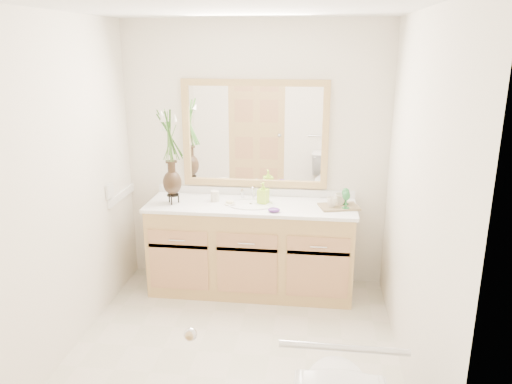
# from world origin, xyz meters

# --- Properties ---
(floor) EXTENTS (2.60, 2.60, 0.00)m
(floor) POSITION_xyz_m (0.00, 0.00, 0.00)
(floor) COLOR beige
(floor) RESTS_ON ground
(ceiling) EXTENTS (2.40, 2.60, 0.02)m
(ceiling) POSITION_xyz_m (0.00, 0.00, 2.40)
(ceiling) COLOR white
(ceiling) RESTS_ON wall_back
(wall_back) EXTENTS (2.40, 0.02, 2.40)m
(wall_back) POSITION_xyz_m (0.00, 1.30, 1.20)
(wall_back) COLOR white
(wall_back) RESTS_ON floor
(wall_front) EXTENTS (2.40, 0.02, 2.40)m
(wall_front) POSITION_xyz_m (0.00, -1.30, 1.20)
(wall_front) COLOR white
(wall_front) RESTS_ON floor
(wall_left) EXTENTS (0.02, 2.60, 2.40)m
(wall_left) POSITION_xyz_m (-1.20, 0.00, 1.20)
(wall_left) COLOR white
(wall_left) RESTS_ON floor
(wall_right) EXTENTS (0.02, 2.60, 2.40)m
(wall_right) POSITION_xyz_m (1.20, 0.00, 1.20)
(wall_right) COLOR white
(wall_right) RESTS_ON floor
(vanity) EXTENTS (1.80, 0.55, 0.80)m
(vanity) POSITION_xyz_m (0.00, 1.01, 0.40)
(vanity) COLOR tan
(vanity) RESTS_ON floor
(counter) EXTENTS (1.84, 0.57, 0.03)m
(counter) POSITION_xyz_m (0.00, 1.01, 0.82)
(counter) COLOR white
(counter) RESTS_ON vanity
(sink) EXTENTS (0.38, 0.34, 0.23)m
(sink) POSITION_xyz_m (0.00, 1.00, 0.78)
(sink) COLOR white
(sink) RESTS_ON counter
(mirror) EXTENTS (1.32, 0.04, 0.97)m
(mirror) POSITION_xyz_m (0.00, 1.28, 1.41)
(mirror) COLOR white
(mirror) RESTS_ON wall_back
(switch_plate) EXTENTS (0.02, 0.12, 0.12)m
(switch_plate) POSITION_xyz_m (-1.19, 0.76, 0.98)
(switch_plate) COLOR white
(switch_plate) RESTS_ON wall_left
(door) EXTENTS (0.80, 0.03, 2.00)m
(door) POSITION_xyz_m (-0.30, -1.29, 1.00)
(door) COLOR tan
(door) RESTS_ON floor
(grab_bar) EXTENTS (0.55, 0.03, 0.03)m
(grab_bar) POSITION_xyz_m (0.70, -1.27, 0.95)
(grab_bar) COLOR silver
(grab_bar) RESTS_ON wall_front
(flower_vase) EXTENTS (0.19, 0.19, 0.79)m
(flower_vase) POSITION_xyz_m (-0.69, 0.95, 1.37)
(flower_vase) COLOR black
(flower_vase) RESTS_ON counter
(tumbler) EXTENTS (0.07, 0.07, 0.10)m
(tumbler) POSITION_xyz_m (-0.33, 1.06, 0.88)
(tumbler) COLOR beige
(tumbler) RESTS_ON counter
(soap_dish) EXTENTS (0.10, 0.10, 0.03)m
(soap_dish) POSITION_xyz_m (-0.18, 0.98, 0.84)
(soap_dish) COLOR beige
(soap_dish) RESTS_ON counter
(soap_bottle) EXTENTS (0.10, 0.10, 0.17)m
(soap_bottle) POSITION_xyz_m (0.10, 1.06, 0.91)
(soap_bottle) COLOR #B0E936
(soap_bottle) RESTS_ON counter
(purple_dish) EXTENTS (0.11, 0.09, 0.04)m
(purple_dish) POSITION_xyz_m (0.22, 0.82, 0.85)
(purple_dish) COLOR #55297B
(purple_dish) RESTS_ON counter
(tray) EXTENTS (0.37, 0.30, 0.02)m
(tray) POSITION_xyz_m (0.76, 1.01, 0.84)
(tray) COLOR brown
(tray) RESTS_ON counter
(mug_left) EXTENTS (0.11, 0.10, 0.09)m
(mug_left) POSITION_xyz_m (0.70, 0.98, 0.89)
(mug_left) COLOR beige
(mug_left) RESTS_ON tray
(mug_right) EXTENTS (0.12, 0.12, 0.10)m
(mug_right) POSITION_xyz_m (0.78, 1.06, 0.90)
(mug_right) COLOR beige
(mug_right) RESTS_ON tray
(goblet_front) EXTENTS (0.07, 0.07, 0.15)m
(goblet_front) POSITION_xyz_m (0.82, 0.95, 0.95)
(goblet_front) COLOR #246E33
(goblet_front) RESTS_ON tray
(goblet_back) EXTENTS (0.07, 0.07, 0.15)m
(goblet_back) POSITION_xyz_m (0.82, 1.06, 0.94)
(goblet_back) COLOR #246E33
(goblet_back) RESTS_ON tray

